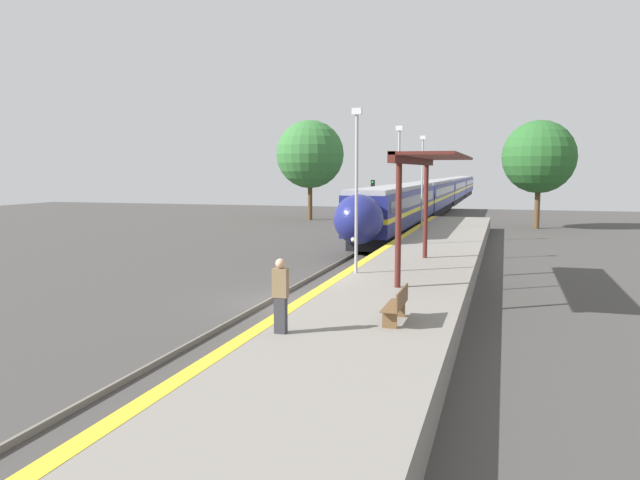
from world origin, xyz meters
The scene contains 14 objects.
ground_plane centered at (0.00, 0.00, 0.00)m, with size 120.00×120.00×0.00m, color #423F3D.
rail_left centered at (-0.72, 0.00, 0.07)m, with size 0.08×90.00×0.15m, color slate.
rail_right centered at (0.72, 0.00, 0.07)m, with size 0.08×90.00×0.15m, color slate.
train centered at (0.00, 58.13, 2.16)m, with size 2.80×97.00×3.78m.
platform_right centered at (4.01, 0.00, 0.50)m, with size 4.83×64.00×1.00m.
platform_bench centered at (4.98, -5.92, 1.47)m, with size 0.44×1.71×0.89m.
person_waiting centered at (2.48, -7.76, 1.94)m, with size 0.36×0.24×1.81m.
railway_signal centered at (-2.11, 25.06, 2.55)m, with size 0.28×0.28×4.16m.
lamppost_near centered at (2.18, 1.34, 4.48)m, with size 0.36×0.20×6.17m.
lamppost_mid centered at (2.18, 10.98, 4.48)m, with size 0.36×0.20×6.17m.
lamppost_far centered at (2.18, 20.61, 4.48)m, with size 0.36×0.20×6.17m.
station_canopy centered at (4.74, 2.58, 5.13)m, with size 2.02×10.37×4.46m.
background_tree_left centered at (-10.95, 37.35, 6.44)m, with size 6.64×6.64×9.77m.
background_tree_right centered at (10.15, 33.78, 5.99)m, with size 6.05×6.05×9.03m.
Camera 1 is at (7.53, -21.47, 4.87)m, focal length 35.00 mm.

